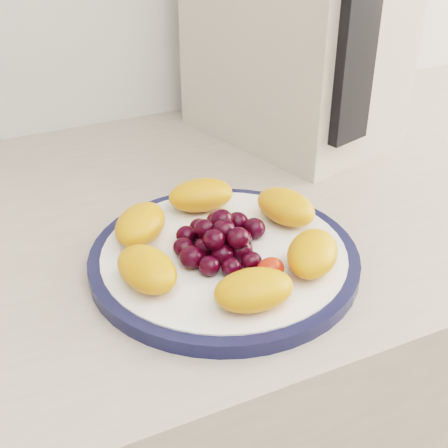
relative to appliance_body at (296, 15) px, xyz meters
name	(u,v)px	position (x,y,z in m)	size (l,w,h in m)	color
counter	(219,445)	(-0.19, -0.15, -0.62)	(3.50, 0.60, 0.90)	#AEA091
plate_rim	(224,259)	(-0.24, -0.27, -0.16)	(0.28, 0.28, 0.01)	#141839
plate_face	(224,258)	(-0.24, -0.27, -0.16)	(0.25, 0.25, 0.02)	white
appliance_body	(296,15)	(0.00, 0.00, 0.00)	(0.20, 0.27, 0.34)	#BFB2A4
appliance_panel	(357,39)	(-0.01, -0.15, 0.00)	(0.06, 0.02, 0.26)	black
fruit_plate	(224,239)	(-0.24, -0.27, -0.14)	(0.24, 0.24, 0.04)	orange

